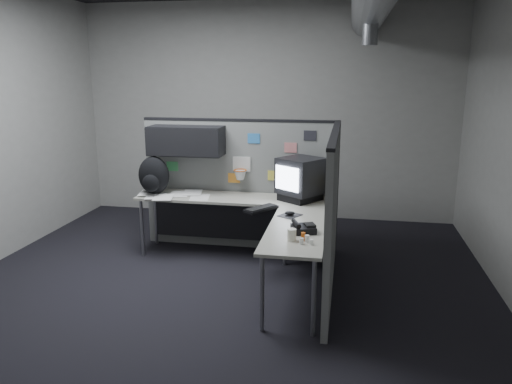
% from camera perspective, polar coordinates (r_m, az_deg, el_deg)
% --- Properties ---
extents(room, '(5.62, 5.62, 3.22)m').
position_cam_1_polar(room, '(4.70, 2.38, 12.45)').
color(room, black).
rests_on(room, ground).
extents(partition_back, '(2.44, 0.42, 1.63)m').
position_cam_1_polar(partition_back, '(6.18, -3.55, 2.46)').
color(partition_back, slate).
rests_on(partition_back, ground).
extents(partition_right, '(0.07, 2.23, 1.63)m').
position_cam_1_polar(partition_right, '(5.05, 8.70, -2.30)').
color(partition_right, slate).
rests_on(partition_right, ground).
extents(desk, '(2.31, 2.11, 0.73)m').
position_cam_1_polar(desk, '(5.68, -0.87, -2.51)').
color(desk, '#A4A394').
rests_on(desk, ground).
extents(monitor, '(0.61, 0.61, 0.50)m').
position_cam_1_polar(monitor, '(5.78, 5.11, 1.54)').
color(monitor, black).
rests_on(monitor, desk).
extents(keyboard, '(0.35, 0.41, 0.04)m').
position_cam_1_polar(keyboard, '(5.39, 0.59, -1.91)').
color(keyboard, black).
rests_on(keyboard, desk).
extents(mouse, '(0.27, 0.28, 0.05)m').
position_cam_1_polar(mouse, '(5.20, 3.90, -2.54)').
color(mouse, black).
rests_on(mouse, desk).
extents(phone, '(0.26, 0.27, 0.10)m').
position_cam_1_polar(phone, '(4.69, 5.40, -4.12)').
color(phone, black).
rests_on(phone, desk).
extents(bottles, '(0.13, 0.14, 0.07)m').
position_cam_1_polar(bottles, '(4.41, 5.66, -5.38)').
color(bottles, silver).
rests_on(bottles, desk).
extents(cup, '(0.08, 0.08, 0.11)m').
position_cam_1_polar(cup, '(4.43, 4.12, -4.91)').
color(cup, beige).
rests_on(cup, desk).
extents(papers, '(0.94, 0.65, 0.02)m').
position_cam_1_polar(papers, '(6.09, -9.44, -0.34)').
color(papers, white).
rests_on(papers, desk).
extents(backpack, '(0.43, 0.41, 0.47)m').
position_cam_1_polar(backpack, '(6.16, -11.62, 1.79)').
color(backpack, black).
rests_on(backpack, desk).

